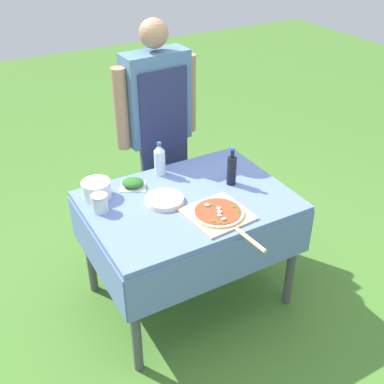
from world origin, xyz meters
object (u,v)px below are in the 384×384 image
prep_table (188,214)px  sauce_jar (100,204)px  pizza_on_peel (219,214)px  mixing_tub (96,189)px  oil_bottle (232,170)px  herb_container (133,183)px  plate_stack (165,200)px  water_bottle (160,159)px  person_cook (157,119)px

prep_table → sauce_jar: size_ratio=11.46×
prep_table → sauce_jar: bearing=164.4°
pizza_on_peel → mixing_tub: size_ratio=3.33×
pizza_on_peel → oil_bottle: 0.37m
herb_container → mixing_tub: bearing=178.1°
oil_bottle → plate_stack: bearing=178.0°
pizza_on_peel → oil_bottle: (0.25, 0.26, 0.08)m
prep_table → water_bottle: bearing=92.1°
person_cook → herb_container: 0.60m
prep_table → plate_stack: plate_stack is taller
person_cook → sauce_jar: (-0.65, -0.58, -0.15)m
mixing_tub → oil_bottle: bearing=-19.2°
pizza_on_peel → water_bottle: water_bottle is taller
mixing_tub → pizza_on_peel: bearing=-45.7°
pizza_on_peel → water_bottle: 0.60m
water_bottle → oil_bottle: bearing=-44.8°
oil_bottle → herb_container: bearing=154.3°
water_bottle → sauce_jar: 0.53m
mixing_tub → sauce_jar: sauce_jar is taller
mixing_tub → plate_stack: mixing_tub is taller
prep_table → plate_stack: (-0.14, 0.04, 0.12)m
mixing_tub → plate_stack: (0.32, -0.25, -0.04)m
person_cook → pizza_on_peel: bearing=81.4°
oil_bottle → prep_table: bearing=-175.9°
person_cook → oil_bottle: person_cook is taller
herb_container → water_bottle: bearing=16.5°
pizza_on_peel → herb_container: herb_container is taller
mixing_tub → plate_stack: 0.41m
pizza_on_peel → plate_stack: 0.34m
pizza_on_peel → herb_container: 0.60m
oil_bottle → water_bottle: bearing=135.2°
water_bottle → mixing_tub: 0.45m
herb_container → mixing_tub: mixing_tub is taller
oil_bottle → plate_stack: oil_bottle is taller
mixing_tub → sauce_jar: size_ratio=1.65×
pizza_on_peel → mixing_tub: 0.74m
oil_bottle → water_bottle: oil_bottle is taller
herb_container → plate_stack: size_ratio=0.88×
water_bottle → sauce_jar: water_bottle is taller
pizza_on_peel → herb_container: size_ratio=2.87×
person_cook → sauce_jar: person_cook is taller
pizza_on_peel → plate_stack: size_ratio=2.52×
person_cook → pizza_on_peel: size_ratio=2.87×
herb_container → mixing_tub: size_ratio=1.16×
mixing_tub → sauce_jar: (-0.03, -0.15, -0.00)m
pizza_on_peel → oil_bottle: size_ratio=2.32×
oil_bottle → mixing_tub: size_ratio=1.44×
prep_table → plate_stack: bearing=164.4°
sauce_jar → herb_container: bearing=29.2°
oil_bottle → herb_container: (-0.54, 0.26, -0.07)m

